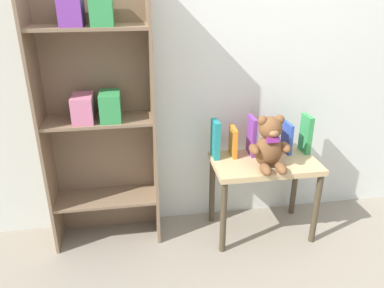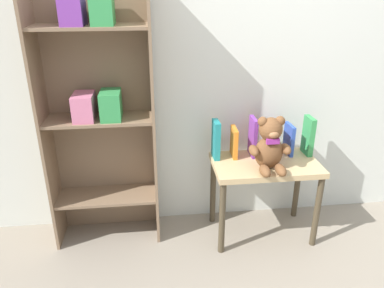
% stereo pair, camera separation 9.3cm
% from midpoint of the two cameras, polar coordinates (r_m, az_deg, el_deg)
% --- Properties ---
extents(wall_back, '(4.80, 0.06, 2.50)m').
position_cam_midpoint_polar(wall_back, '(2.48, 7.07, 15.29)').
color(wall_back, silver).
rests_on(wall_back, ground_plane).
extents(bookshelf_side, '(0.67, 0.28, 1.67)m').
position_cam_midpoint_polar(bookshelf_side, '(2.32, -15.30, 5.81)').
color(bookshelf_side, '#7F664C').
rests_on(bookshelf_side, ground_plane).
extents(display_table, '(0.67, 0.40, 0.54)m').
position_cam_midpoint_polar(display_table, '(2.48, 9.88, -4.31)').
color(display_table, tan).
rests_on(display_table, ground_plane).
extents(teddy_bear, '(0.26, 0.23, 0.33)m').
position_cam_midpoint_polar(teddy_bear, '(2.30, 10.63, -0.08)').
color(teddy_bear, brown).
rests_on(teddy_bear, display_table).
extents(book_standing_teal, '(0.04, 0.12, 0.25)m').
position_cam_midpoint_polar(book_standing_teal, '(2.41, 2.48, 0.73)').
color(book_standing_teal, teal).
rests_on(book_standing_teal, display_table).
extents(book_standing_orange, '(0.03, 0.15, 0.19)m').
position_cam_midpoint_polar(book_standing_orange, '(2.46, 5.22, 0.39)').
color(book_standing_orange, orange).
rests_on(book_standing_orange, display_table).
extents(book_standing_purple, '(0.03, 0.14, 0.26)m').
position_cam_midpoint_polar(book_standing_purple, '(2.48, 7.99, 1.25)').
color(book_standing_purple, purple).
rests_on(book_standing_purple, display_table).
extents(book_standing_red, '(0.04, 0.14, 0.23)m').
position_cam_midpoint_polar(book_standing_red, '(2.50, 10.85, 0.91)').
color(book_standing_red, red).
rests_on(book_standing_red, display_table).
extents(book_standing_blue, '(0.03, 0.14, 0.20)m').
position_cam_midpoint_polar(book_standing_blue, '(2.56, 13.26, 0.96)').
color(book_standing_blue, '#2D51B7').
rests_on(book_standing_blue, display_table).
extents(book_standing_green, '(0.04, 0.12, 0.26)m').
position_cam_midpoint_polar(book_standing_green, '(2.59, 15.98, 1.49)').
color(book_standing_green, '#33934C').
rests_on(book_standing_green, display_table).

